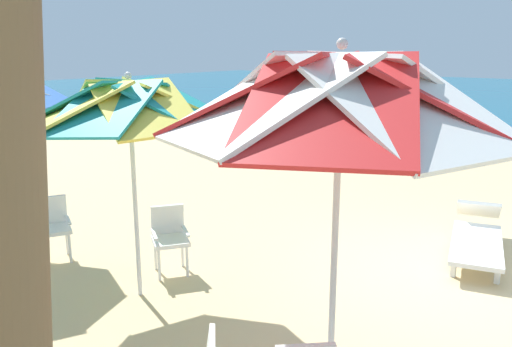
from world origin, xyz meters
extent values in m
plane|color=#D3B784|center=(0.00, 0.00, 0.00)|extent=(80.00, 80.00, 0.00)
cylinder|color=silver|center=(0.00, -3.10, 1.16)|extent=(0.05, 0.05, 2.33)
cube|color=red|center=(0.57, -2.86, 2.52)|extent=(1.41, 1.35, 0.58)
cube|color=white|center=(0.24, -2.53, 2.52)|extent=(1.34, 1.42, 0.58)
cube|color=red|center=(-0.23, -2.53, 2.52)|extent=(1.35, 1.41, 0.58)
cube|color=white|center=(-0.57, -2.86, 2.52)|extent=(1.42, 1.34, 0.58)
cube|color=red|center=(-0.57, -3.33, 2.52)|extent=(1.41, 1.35, 0.58)
cube|color=white|center=(-0.23, -3.67, 2.52)|extent=(1.34, 1.42, 0.58)
cube|color=red|center=(0.24, -3.67, 2.52)|extent=(1.35, 1.41, 0.58)
cube|color=white|center=(0.57, -3.33, 2.52)|extent=(1.42, 1.34, 0.58)
sphere|color=silver|center=(0.00, -3.10, 2.86)|extent=(0.08, 0.08, 0.08)
cylinder|color=silver|center=(-2.78, -2.64, 1.05)|extent=(0.05, 0.05, 2.11)
cube|color=teal|center=(-2.29, -2.44, 2.26)|extent=(1.23, 1.18, 0.52)
cube|color=#EFDB4C|center=(-2.58, -2.15, 2.26)|extent=(1.17, 1.26, 0.52)
cube|color=teal|center=(-2.99, -2.15, 2.26)|extent=(1.18, 1.23, 0.52)
cube|color=#EFDB4C|center=(-3.28, -2.44, 2.26)|extent=(1.26, 1.17, 0.52)
cube|color=teal|center=(-3.28, -2.85, 2.26)|extent=(1.23, 1.18, 0.52)
cube|color=#EFDB4C|center=(-2.99, -3.14, 2.26)|extent=(1.17, 1.26, 0.52)
cube|color=teal|center=(-2.58, -3.14, 2.26)|extent=(1.18, 1.23, 0.52)
cube|color=#EFDB4C|center=(-2.29, -2.85, 2.26)|extent=(1.26, 1.17, 0.52)
sphere|color=silver|center=(-2.78, -2.64, 2.54)|extent=(0.08, 0.08, 0.08)
cube|color=white|center=(-2.93, -2.00, 0.44)|extent=(0.61, 0.61, 0.05)
cube|color=white|center=(-3.09, -1.88, 0.67)|extent=(0.32, 0.40, 0.40)
cube|color=white|center=(-2.81, -1.83, 0.55)|extent=(0.35, 0.26, 0.03)
cube|color=white|center=(-3.04, -2.16, 0.55)|extent=(0.35, 0.26, 0.03)
cylinder|color=white|center=(-2.68, -1.95, 0.21)|extent=(0.04, 0.04, 0.41)
cylinder|color=white|center=(-2.89, -2.24, 0.21)|extent=(0.04, 0.04, 0.41)
cylinder|color=white|center=(-2.97, -1.75, 0.21)|extent=(0.04, 0.04, 0.41)
cylinder|color=white|center=(-3.17, -2.04, 0.21)|extent=(0.04, 0.04, 0.41)
cube|color=blue|center=(-4.97, -2.63, 2.30)|extent=(1.22, 1.17, 0.51)
cube|color=white|center=(-5.26, -2.35, 2.30)|extent=(1.16, 1.25, 0.51)
cube|color=blue|center=(-5.66, -2.35, 2.30)|extent=(1.17, 1.22, 0.51)
cube|color=white|center=(-6.07, -2.52, 0.55)|extent=(0.34, 0.27, 0.03)
cylinder|color=white|center=(-6.22, -2.44, 0.21)|extent=(0.04, 0.04, 0.41)
cylinder|color=white|center=(-5.94, -2.65, 0.21)|extent=(0.04, 0.04, 0.41)
cube|color=white|center=(-4.49, -2.66, 0.44)|extent=(0.59, 0.59, 0.05)
cube|color=white|center=(-4.67, -2.57, 0.67)|extent=(0.28, 0.42, 0.40)
cube|color=white|center=(-4.40, -2.48, 0.55)|extent=(0.37, 0.22, 0.03)
cube|color=white|center=(-4.58, -2.84, 0.55)|extent=(0.37, 0.22, 0.03)
cylinder|color=white|center=(-4.26, -2.58, 0.21)|extent=(0.04, 0.04, 0.41)
cylinder|color=white|center=(-4.42, -2.90, 0.21)|extent=(0.04, 0.04, 0.41)
cylinder|color=white|center=(-4.57, -2.42, 0.21)|extent=(0.04, 0.04, 0.41)
cylinder|color=white|center=(-4.73, -2.74, 0.21)|extent=(0.04, 0.04, 0.41)
cube|color=white|center=(0.09, 0.77, 0.25)|extent=(1.04, 1.81, 0.06)
cube|color=white|center=(-0.17, 1.79, 0.44)|extent=(0.71, 0.61, 0.36)
cube|color=white|center=(0.49, 0.21, 0.11)|extent=(0.06, 0.06, 0.22)
cube|color=white|center=(0.00, 0.09, 0.11)|extent=(0.06, 0.06, 0.22)
cube|color=white|center=(0.18, 1.45, 0.11)|extent=(0.06, 0.06, 0.22)
cube|color=white|center=(-0.32, 1.32, 0.11)|extent=(0.06, 0.06, 0.22)
cube|color=yellow|center=(-3.31, 7.37, 0.10)|extent=(0.30, 0.24, 0.20)
cube|color=#9E7051|center=(-3.31, 7.35, 0.46)|extent=(0.30, 0.25, 0.54)
sphere|color=#9E7051|center=(-3.31, 7.34, 0.82)|extent=(0.20, 0.20, 0.20)
cube|color=#9E7051|center=(-3.31, 7.77, 0.07)|extent=(0.26, 0.76, 0.14)
camera|label=1|loc=(1.72, -6.33, 2.83)|focal=36.70mm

